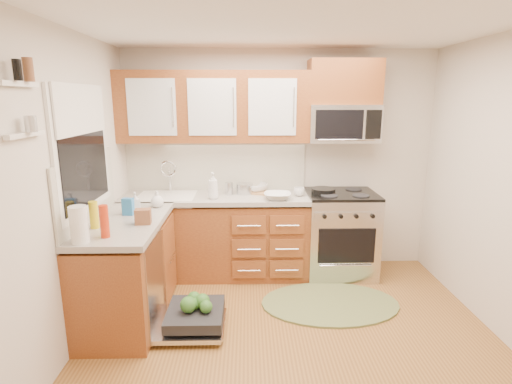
{
  "coord_description": "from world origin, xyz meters",
  "views": [
    {
      "loc": [
        -0.36,
        -2.83,
        1.97
      ],
      "look_at": [
        -0.28,
        0.85,
        1.1
      ],
      "focal_mm": 28.0,
      "sensor_mm": 36.0,
      "label": 1
    }
  ],
  "objects_px": {
    "rug": "(330,303)",
    "dishwasher": "(191,318)",
    "cup": "(299,192)",
    "skillet": "(323,190)",
    "sink": "(167,207)",
    "range": "(340,233)",
    "bowl_b": "(255,188)",
    "upper_cabinets": "(214,107)",
    "cutting_board": "(259,192)",
    "microwave": "(343,123)",
    "paper_towel_roll": "(79,225)",
    "bowl_a": "(278,196)",
    "stock_pot": "(245,189)"
  },
  "relations": [
    {
      "from": "rug",
      "to": "dishwasher",
      "type": "bearing_deg",
      "value": -162.93
    },
    {
      "from": "cup",
      "to": "skillet",
      "type": "bearing_deg",
      "value": 9.33
    },
    {
      "from": "sink",
      "to": "range",
      "type": "bearing_deg",
      "value": 0.3
    },
    {
      "from": "skillet",
      "to": "bowl_b",
      "type": "bearing_deg",
      "value": 167.79
    },
    {
      "from": "sink",
      "to": "bowl_b",
      "type": "bearing_deg",
      "value": 10.53
    },
    {
      "from": "upper_cabinets",
      "to": "cutting_board",
      "type": "relative_size",
      "value": 6.79
    },
    {
      "from": "dishwasher",
      "to": "skillet",
      "type": "relative_size",
      "value": 2.64
    },
    {
      "from": "microwave",
      "to": "cup",
      "type": "height_order",
      "value": "microwave"
    },
    {
      "from": "paper_towel_roll",
      "to": "cup",
      "type": "bearing_deg",
      "value": 38.09
    },
    {
      "from": "paper_towel_roll",
      "to": "bowl_a",
      "type": "height_order",
      "value": "paper_towel_roll"
    },
    {
      "from": "upper_cabinets",
      "to": "bowl_b",
      "type": "bearing_deg",
      "value": 3.23
    },
    {
      "from": "rug",
      "to": "cup",
      "type": "relative_size",
      "value": 11.22
    },
    {
      "from": "skillet",
      "to": "cutting_board",
      "type": "xyz_separation_m",
      "value": [
        -0.71,
        0.09,
        -0.04
      ]
    },
    {
      "from": "stock_pot",
      "to": "cup",
      "type": "relative_size",
      "value": 1.61
    },
    {
      "from": "microwave",
      "to": "dishwasher",
      "type": "relative_size",
      "value": 1.09
    },
    {
      "from": "paper_towel_roll",
      "to": "bowl_a",
      "type": "distance_m",
      "value": 2.01
    },
    {
      "from": "paper_towel_roll",
      "to": "skillet",
      "type": "bearing_deg",
      "value": 35.06
    },
    {
      "from": "sink",
      "to": "cutting_board",
      "type": "bearing_deg",
      "value": 6.12
    },
    {
      "from": "rug",
      "to": "bowl_a",
      "type": "bearing_deg",
      "value": 131.34
    },
    {
      "from": "range",
      "to": "cup",
      "type": "distance_m",
      "value": 0.69
    },
    {
      "from": "upper_cabinets",
      "to": "bowl_a",
      "type": "relative_size",
      "value": 7.21
    },
    {
      "from": "rug",
      "to": "cup",
      "type": "distance_m",
      "value": 1.21
    },
    {
      "from": "microwave",
      "to": "bowl_b",
      "type": "distance_m",
      "value": 1.21
    },
    {
      "from": "skillet",
      "to": "cup",
      "type": "relative_size",
      "value": 2.22
    },
    {
      "from": "range",
      "to": "sink",
      "type": "bearing_deg",
      "value": -179.7
    },
    {
      "from": "cutting_board",
      "to": "bowl_b",
      "type": "xyz_separation_m",
      "value": [
        -0.04,
        0.07,
        0.04
      ]
    },
    {
      "from": "range",
      "to": "skillet",
      "type": "bearing_deg",
      "value": 178.27
    },
    {
      "from": "paper_towel_roll",
      "to": "bowl_b",
      "type": "bearing_deg",
      "value": 50.87
    },
    {
      "from": "upper_cabinets",
      "to": "range",
      "type": "relative_size",
      "value": 2.16
    },
    {
      "from": "range",
      "to": "bowl_b",
      "type": "height_order",
      "value": "bowl_b"
    },
    {
      "from": "sink",
      "to": "stock_pot",
      "type": "xyz_separation_m",
      "value": [
        0.85,
        0.09,
        0.18
      ]
    },
    {
      "from": "upper_cabinets",
      "to": "stock_pot",
      "type": "height_order",
      "value": "upper_cabinets"
    },
    {
      "from": "paper_towel_roll",
      "to": "dishwasher",
      "type": "bearing_deg",
      "value": 23.39
    },
    {
      "from": "stock_pot",
      "to": "dishwasher",
      "type": "bearing_deg",
      "value": -110.97
    },
    {
      "from": "range",
      "to": "cutting_board",
      "type": "xyz_separation_m",
      "value": [
        -0.92,
        0.1,
        0.46
      ]
    },
    {
      "from": "rug",
      "to": "bowl_a",
      "type": "height_order",
      "value": "bowl_a"
    },
    {
      "from": "microwave",
      "to": "cutting_board",
      "type": "bearing_deg",
      "value": -178.66
    },
    {
      "from": "range",
      "to": "paper_towel_roll",
      "type": "relative_size",
      "value": 3.41
    },
    {
      "from": "upper_cabinets",
      "to": "cutting_board",
      "type": "distance_m",
      "value": 1.06
    },
    {
      "from": "stock_pot",
      "to": "cup",
      "type": "xyz_separation_m",
      "value": [
        0.6,
        -0.12,
        -0.01
      ]
    },
    {
      "from": "microwave",
      "to": "cutting_board",
      "type": "xyz_separation_m",
      "value": [
        -0.92,
        -0.02,
        -0.76
      ]
    },
    {
      "from": "sink",
      "to": "paper_towel_roll",
      "type": "height_order",
      "value": "paper_towel_roll"
    },
    {
      "from": "sink",
      "to": "dishwasher",
      "type": "xyz_separation_m",
      "value": [
        0.39,
        -1.12,
        -0.7
      ]
    },
    {
      "from": "bowl_b",
      "to": "cup",
      "type": "relative_size",
      "value": 2.49
    },
    {
      "from": "microwave",
      "to": "upper_cabinets",
      "type": "bearing_deg",
      "value": 178.98
    },
    {
      "from": "upper_cabinets",
      "to": "stock_pot",
      "type": "xyz_separation_m",
      "value": [
        0.33,
        -0.06,
        -0.89
      ]
    },
    {
      "from": "dishwasher",
      "to": "paper_towel_roll",
      "type": "bearing_deg",
      "value": -156.61
    },
    {
      "from": "sink",
      "to": "stock_pot",
      "type": "bearing_deg",
      "value": 6.05
    },
    {
      "from": "microwave",
      "to": "skillet",
      "type": "distance_m",
      "value": 0.76
    },
    {
      "from": "sink",
      "to": "skillet",
      "type": "bearing_deg",
      "value": 0.54
    }
  ]
}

